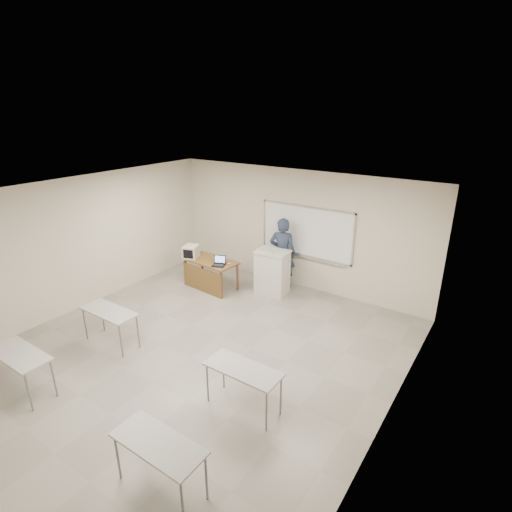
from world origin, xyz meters
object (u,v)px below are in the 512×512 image
Objects in this scene: whiteboard at (306,232)px; mouse at (229,264)px; crt_monitor at (191,252)px; podium at (272,272)px; instructor_desk at (208,269)px; keyboard at (265,251)px; laptop at (220,263)px; presenter at (282,253)px.

mouse is at bearing -137.00° from whiteboard.
podium is at bearing 0.63° from crt_monitor.
keyboard reaches higher than instructor_desk.
instructor_desk is 4.62× the size of laptop.
crt_monitor is 0.22× the size of presenter.
podium is 0.60m from keyboard.
presenter is at bearing 41.16° from mouse.
instructor_desk is 15.33× the size of mouse.
crt_monitor is at bearing 12.14° from presenter.
podium is 0.61× the size of presenter.
crt_monitor reaches higher than instructor_desk.
presenter is (2.02, 1.19, 0.01)m from crt_monitor.
mouse is 0.05× the size of presenter.
instructor_desk is 3.16× the size of keyboard.
crt_monitor is at bearing -173.67° from instructor_desk.
podium reaches higher than instructor_desk.
presenter is at bearing 43.70° from instructor_desk.
whiteboard reaches higher than crt_monitor.
keyboard reaches higher than laptop.
keyboard reaches higher than mouse.
presenter is at bearing 26.17° from laptop.
crt_monitor is 1.97m from keyboard.
mouse is 1.38m from presenter.
presenter is at bearing 64.03° from keyboard.
instructor_desk is at bearing -166.85° from keyboard.
presenter is at bearing -148.78° from whiteboard.
keyboard is 0.24× the size of presenter.
keyboard is at bearing -126.21° from whiteboard.
keyboard is at bearing 56.68° from presenter.
instructor_desk is at bearing 20.33° from presenter.
mouse is at bearing -10.15° from crt_monitor.
mouse is 0.95m from keyboard.
keyboard reaches higher than podium.
whiteboard is 1.35× the size of presenter.
presenter reaches higher than crt_monitor.
podium is (-0.50, -0.77, -0.92)m from whiteboard.
instructor_desk is 0.62m from mouse.
keyboard is at bearing 11.59° from laptop.
whiteboard is at bearing -167.21° from presenter.
whiteboard is 2.22× the size of podium.
whiteboard is 2.06m from mouse.
whiteboard reaches higher than instructor_desk.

